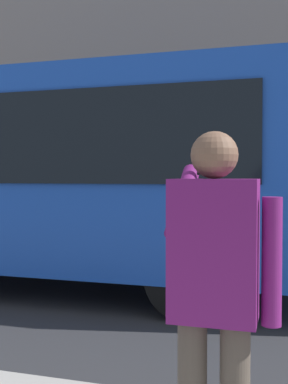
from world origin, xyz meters
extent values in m
plane|color=#2B2B2D|center=(0.00, 0.00, 0.00)|extent=(60.00, 60.00, 0.00)
cube|color=gray|center=(0.00, -6.80, 6.00)|extent=(28.00, 0.80, 12.00)
cube|color=#1947AD|center=(3.36, 0.26, 1.70)|extent=(9.00, 2.50, 2.60)
cylinder|color=black|center=(0.36, -0.84, 0.50)|extent=(1.00, 0.28, 1.00)
cylinder|color=black|center=(0.36, 1.36, 0.50)|extent=(1.00, 0.28, 1.00)
cube|color=#6B1960|center=(-0.38, 4.44, 1.30)|extent=(0.40, 0.24, 0.66)
sphere|color=brown|center=(-0.38, 4.44, 1.74)|extent=(0.22, 0.22, 0.22)
cylinder|color=#6B1960|center=(-0.64, 4.44, 1.26)|extent=(0.09, 0.09, 0.58)
cylinder|color=#6B1960|center=(-0.20, 4.28, 1.52)|extent=(0.09, 0.48, 0.37)
cube|color=black|center=(-0.28, 4.14, 1.72)|extent=(0.07, 0.01, 0.14)
camera|label=1|loc=(-0.71, 6.65, 1.65)|focal=44.81mm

